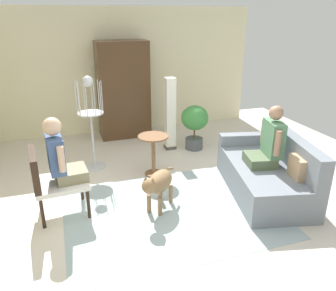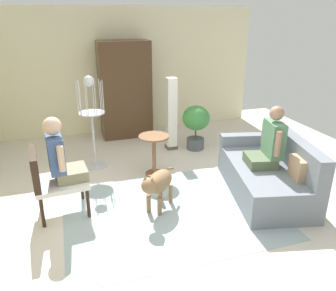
{
  "view_description": "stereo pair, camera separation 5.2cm",
  "coord_description": "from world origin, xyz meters",
  "px_view_note": "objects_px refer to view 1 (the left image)",
  "views": [
    {
      "loc": [
        -1.28,
        -3.69,
        2.41
      ],
      "look_at": [
        -0.0,
        0.2,
        0.8
      ],
      "focal_mm": 35.64,
      "sensor_mm": 36.0,
      "label": 1
    },
    {
      "loc": [
        -1.23,
        -3.7,
        2.41
      ],
      "look_at": [
        -0.0,
        0.2,
        0.8
      ],
      "focal_mm": 35.64,
      "sensor_mm": 36.0,
      "label": 2
    }
  ],
  "objects_px": {
    "armoire_cabinet": "(123,90)",
    "dog": "(158,183)",
    "person_on_couch": "(269,142)",
    "person_on_armchair": "(60,156)",
    "bird_cage_stand": "(91,120)",
    "column_lamp": "(170,115)",
    "armchair": "(50,178)",
    "potted_plant": "(195,122)",
    "couch": "(267,173)",
    "round_end_table": "(153,150)"
  },
  "relations": [
    {
      "from": "armchair",
      "to": "potted_plant",
      "type": "distance_m",
      "value": 3.01
    },
    {
      "from": "armchair",
      "to": "couch",
      "type": "bearing_deg",
      "value": -6.15
    },
    {
      "from": "dog",
      "to": "person_on_armchair",
      "type": "bearing_deg",
      "value": 165.62
    },
    {
      "from": "round_end_table",
      "to": "dog",
      "type": "distance_m",
      "value": 1.03
    },
    {
      "from": "person_on_couch",
      "to": "column_lamp",
      "type": "xyz_separation_m",
      "value": [
        -0.75,
        2.05,
        -0.1
      ]
    },
    {
      "from": "round_end_table",
      "to": "bird_cage_stand",
      "type": "relative_size",
      "value": 0.43
    },
    {
      "from": "person_on_couch",
      "to": "round_end_table",
      "type": "xyz_separation_m",
      "value": [
        -1.36,
        1.05,
        -0.34
      ]
    },
    {
      "from": "person_on_couch",
      "to": "bird_cage_stand",
      "type": "height_order",
      "value": "bird_cage_stand"
    },
    {
      "from": "potted_plant",
      "to": "armoire_cabinet",
      "type": "distance_m",
      "value": 1.68
    },
    {
      "from": "couch",
      "to": "armoire_cabinet",
      "type": "relative_size",
      "value": 0.98
    },
    {
      "from": "person_on_armchair",
      "to": "bird_cage_stand",
      "type": "distance_m",
      "value": 1.38
    },
    {
      "from": "person_on_couch",
      "to": "dog",
      "type": "relative_size",
      "value": 1.31
    },
    {
      "from": "potted_plant",
      "to": "column_lamp",
      "type": "height_order",
      "value": "column_lamp"
    },
    {
      "from": "armoire_cabinet",
      "to": "dog",
      "type": "bearing_deg",
      "value": -93.06
    },
    {
      "from": "person_on_couch",
      "to": "potted_plant",
      "type": "distance_m",
      "value": 1.93
    },
    {
      "from": "round_end_table",
      "to": "armoire_cabinet",
      "type": "bearing_deg",
      "value": 91.64
    },
    {
      "from": "potted_plant",
      "to": "column_lamp",
      "type": "relative_size",
      "value": 0.62
    },
    {
      "from": "person_on_armchair",
      "to": "armchair",
      "type": "bearing_deg",
      "value": -174.57
    },
    {
      "from": "bird_cage_stand",
      "to": "column_lamp",
      "type": "relative_size",
      "value": 1.13
    },
    {
      "from": "couch",
      "to": "column_lamp",
      "type": "relative_size",
      "value": 1.4
    },
    {
      "from": "couch",
      "to": "person_on_couch",
      "type": "relative_size",
      "value": 2.26
    },
    {
      "from": "couch",
      "to": "column_lamp",
      "type": "distance_m",
      "value": 2.21
    },
    {
      "from": "person_on_armchair",
      "to": "dog",
      "type": "height_order",
      "value": "person_on_armchair"
    },
    {
      "from": "dog",
      "to": "column_lamp",
      "type": "bearing_deg",
      "value": 67.5
    },
    {
      "from": "dog",
      "to": "bird_cage_stand",
      "type": "relative_size",
      "value": 0.42
    },
    {
      "from": "armchair",
      "to": "person_on_armchair",
      "type": "distance_m",
      "value": 0.31
    },
    {
      "from": "person_on_couch",
      "to": "round_end_table",
      "type": "bearing_deg",
      "value": 142.14
    },
    {
      "from": "round_end_table",
      "to": "column_lamp",
      "type": "relative_size",
      "value": 0.49
    },
    {
      "from": "person_on_couch",
      "to": "person_on_armchair",
      "type": "xyz_separation_m",
      "value": [
        -2.73,
        0.34,
        0.02
      ]
    },
    {
      "from": "person_on_couch",
      "to": "person_on_armchair",
      "type": "height_order",
      "value": "person_on_armchair"
    },
    {
      "from": "round_end_table",
      "to": "bird_cage_stand",
      "type": "height_order",
      "value": "bird_cage_stand"
    },
    {
      "from": "person_on_couch",
      "to": "column_lamp",
      "type": "bearing_deg",
      "value": 110.06
    },
    {
      "from": "dog",
      "to": "potted_plant",
      "type": "xyz_separation_m",
      "value": [
        1.26,
        1.84,
        0.15
      ]
    },
    {
      "from": "armchair",
      "to": "potted_plant",
      "type": "bearing_deg",
      "value": 31.18
    },
    {
      "from": "armoire_cabinet",
      "to": "person_on_armchair",
      "type": "bearing_deg",
      "value": -115.81
    },
    {
      "from": "dog",
      "to": "bird_cage_stand",
      "type": "distance_m",
      "value": 1.77
    },
    {
      "from": "armchair",
      "to": "person_on_armchair",
      "type": "xyz_separation_m",
      "value": [
        0.15,
        0.01,
        0.27
      ]
    },
    {
      "from": "dog",
      "to": "armoire_cabinet",
      "type": "xyz_separation_m",
      "value": [
        0.16,
        3.03,
        0.59
      ]
    },
    {
      "from": "round_end_table",
      "to": "dog",
      "type": "xyz_separation_m",
      "value": [
        -0.22,
        -1.01,
        -0.05
      ]
    },
    {
      "from": "column_lamp",
      "to": "bird_cage_stand",
      "type": "bearing_deg",
      "value": -164.16
    },
    {
      "from": "round_end_table",
      "to": "armoire_cabinet",
      "type": "xyz_separation_m",
      "value": [
        -0.06,
        2.02,
        0.55
      ]
    },
    {
      "from": "person_on_armchair",
      "to": "bird_cage_stand",
      "type": "height_order",
      "value": "bird_cage_stand"
    },
    {
      "from": "potted_plant",
      "to": "person_on_couch",
      "type": "bearing_deg",
      "value": -80.59
    },
    {
      "from": "person_on_couch",
      "to": "couch",
      "type": "bearing_deg",
      "value": 16.77
    },
    {
      "from": "person_on_couch",
      "to": "armoire_cabinet",
      "type": "relative_size",
      "value": 0.43
    },
    {
      "from": "person_on_armchair",
      "to": "column_lamp",
      "type": "height_order",
      "value": "column_lamp"
    },
    {
      "from": "armchair",
      "to": "armoire_cabinet",
      "type": "xyz_separation_m",
      "value": [
        1.47,
        2.75,
        0.45
      ]
    },
    {
      "from": "column_lamp",
      "to": "armchair",
      "type": "bearing_deg",
      "value": -141.27
    },
    {
      "from": "round_end_table",
      "to": "bird_cage_stand",
      "type": "xyz_separation_m",
      "value": [
        -0.87,
        0.57,
        0.4
      ]
    },
    {
      "from": "bird_cage_stand",
      "to": "potted_plant",
      "type": "xyz_separation_m",
      "value": [
        1.91,
        0.26,
        -0.3
      ]
    }
  ]
}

